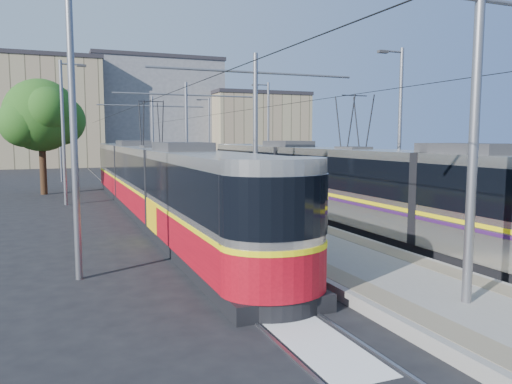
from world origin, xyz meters
name	(u,v)px	position (x,y,z in m)	size (l,w,h in m)	color
ground	(359,270)	(0.00, 0.00, 0.00)	(160.00, 160.00, 0.00)	black
platform	(200,198)	(0.00, 17.00, 0.15)	(4.00, 50.00, 0.30)	gray
tactile_strip_left	(176,197)	(-1.45, 17.00, 0.30)	(0.70, 50.00, 0.01)	gray
tactile_strip_right	(223,195)	(1.45, 17.00, 0.30)	(0.70, 50.00, 0.01)	gray
rails	(200,200)	(0.00, 17.00, 0.02)	(8.71, 70.00, 0.03)	gray
track_arrow	(293,323)	(-3.60, -3.00, 0.01)	(1.20, 5.00, 0.01)	silver
tram_left	(153,180)	(-3.60, 12.51, 1.71)	(2.43, 31.04, 5.50)	black
tram_right	(353,183)	(3.60, 5.99, 1.86)	(2.43, 31.60, 5.50)	black
catenary	(213,124)	(0.00, 14.15, 4.52)	(9.20, 70.00, 7.00)	slate
street_lamps	(183,131)	(0.00, 21.00, 4.18)	(15.18, 38.22, 8.00)	slate
shelter	(202,173)	(0.16, 16.93, 1.67)	(0.75, 1.19, 2.61)	black
tree	(46,117)	(-8.43, 24.29, 5.14)	(5.23, 4.83, 7.60)	#382314
building_left	(36,112)	(-10.00, 60.00, 7.04)	(16.32, 12.24, 14.06)	#9B8E69
building_centre	(153,112)	(6.00, 64.00, 7.58)	(18.36, 14.28, 15.15)	gray
building_right	(255,128)	(20.00, 58.00, 5.20)	(14.28, 10.20, 10.38)	#9B8E69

